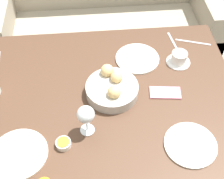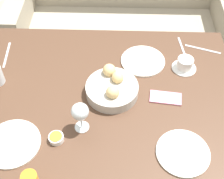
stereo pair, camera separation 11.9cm
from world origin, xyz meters
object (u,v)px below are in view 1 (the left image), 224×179
(couch, at_px, (106,26))
(coffee_cup, at_px, (179,58))
(knife_silver, at_px, (193,42))
(jam_bowl_honey, at_px, (63,144))
(bread_basket, at_px, (112,88))
(plate_far_center, at_px, (137,59))
(spoon_coffee, at_px, (172,41))
(cell_phone, at_px, (165,93))
(plate_near_right, at_px, (190,145))
(plate_near_left, at_px, (19,154))
(wine_glass, at_px, (86,115))

(couch, relative_size, coffee_cup, 13.12)
(knife_silver, bearing_deg, jam_bowl_honey, -140.16)
(bread_basket, xyz_separation_m, plate_far_center, (0.16, 0.22, -0.03))
(plate_far_center, height_order, jam_bowl_honey, jam_bowl_honey)
(bread_basket, distance_m, plate_far_center, 0.27)
(spoon_coffee, xyz_separation_m, cell_phone, (-0.12, -0.38, 0.00))
(plate_near_right, relative_size, cell_phone, 1.43)
(cell_phone, bearing_deg, bread_basket, 174.26)
(plate_far_center, distance_m, jam_bowl_honey, 0.63)
(plate_near_right, height_order, plate_far_center, same)
(couch, distance_m, knife_silver, 0.92)
(couch, bearing_deg, plate_near_right, -79.02)
(plate_near_left, distance_m, cell_phone, 0.72)
(couch, bearing_deg, cell_phone, -78.57)
(couch, relative_size, wine_glass, 10.56)
(wine_glass, xyz_separation_m, cell_phone, (0.38, 0.18, -0.11))
(knife_silver, bearing_deg, couch, 122.60)
(plate_near_left, height_order, knife_silver, plate_near_left)
(cell_phone, bearing_deg, plate_far_center, 112.05)
(couch, relative_size, spoon_coffee, 11.18)
(plate_near_right, xyz_separation_m, jam_bowl_honey, (-0.53, 0.05, 0.01))
(spoon_coffee, distance_m, cell_phone, 0.39)
(spoon_coffee, bearing_deg, wine_glass, -132.22)
(plate_near_right, bearing_deg, jam_bowl_honey, 174.81)
(spoon_coffee, bearing_deg, plate_far_center, -149.69)
(couch, height_order, plate_near_left, couch)
(coffee_cup, relative_size, jam_bowl_honey, 1.92)
(coffee_cup, bearing_deg, wine_glass, -142.29)
(couch, distance_m, cell_phone, 1.14)
(plate_near_left, relative_size, cell_phone, 1.53)
(bread_basket, height_order, knife_silver, bread_basket)
(couch, relative_size, bread_basket, 6.55)
(bread_basket, distance_m, plate_near_right, 0.44)
(plate_far_center, bearing_deg, couch, 97.95)
(plate_near_right, distance_m, wine_glass, 0.46)
(couch, height_order, cell_phone, couch)
(couch, bearing_deg, spoon_coffee, -63.83)
(spoon_coffee, relative_size, cell_phone, 0.93)
(wine_glass, xyz_separation_m, coffee_cup, (0.49, 0.38, -0.08))
(bread_basket, bearing_deg, knife_silver, 33.94)
(knife_silver, xyz_separation_m, cell_phone, (-0.23, -0.35, 0.00))
(spoon_coffee, bearing_deg, plate_near_right, -96.04)
(wine_glass, distance_m, knife_silver, 0.82)
(wine_glass, bearing_deg, bread_basket, 58.03)
(plate_far_center, bearing_deg, jam_bowl_honey, -128.10)
(wine_glass, height_order, spoon_coffee, wine_glass)
(jam_bowl_honey, height_order, cell_phone, jam_bowl_honey)
(coffee_cup, bearing_deg, cell_phone, -118.58)
(plate_near_right, bearing_deg, plate_near_left, 178.28)
(plate_far_center, height_order, coffee_cup, coffee_cup)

